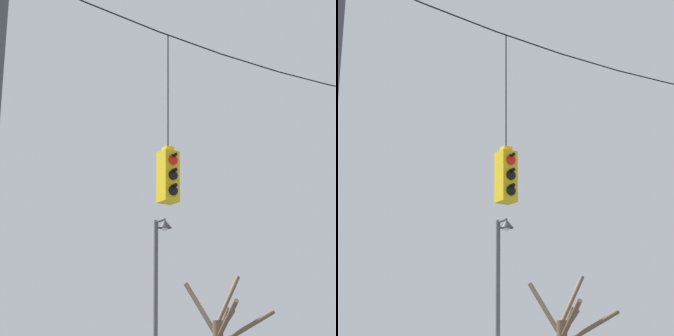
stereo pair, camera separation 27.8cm
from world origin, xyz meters
The scene contains 3 objects.
span_wire centered at (0.00, 0.30, 8.14)m, with size 11.89×0.03×0.45m.
traffic_light_over_intersection centered at (-2.29, 0.30, 4.98)m, with size 0.34×0.58×3.64m.
street_lamp centered at (0.23, 4.54, 3.42)m, with size 0.39×0.68×5.08m.
Camera 1 is at (-9.25, -10.16, 1.54)m, focal length 70.00 mm.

